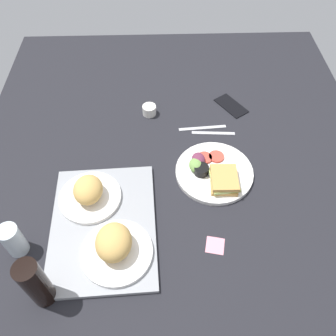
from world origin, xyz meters
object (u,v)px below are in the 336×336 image
plate_with_salad (213,172)px  knife (202,128)px  fork (213,133)px  cell_phone (231,105)px  serving_tray (103,226)px  sticky_note (215,245)px  bread_plate_near (115,246)px  espresso_cup (149,110)px  bread_plate_far (89,193)px  drinking_glass (13,240)px  soda_bottle (36,283)px

plate_with_salad → knife: 23.77cm
fork → cell_phone: bearing=-116.9°
fork → serving_tray: bearing=49.3°
knife → sticky_note: 51.08cm
bread_plate_near → espresso_cup: (62.13, -9.84, -3.40)cm
bread_plate_far → sticky_note: 43.91cm
drinking_glass → knife: drinking_glass is taller
knife → soda_bottle: bearing=48.1°
knife → bread_plate_far: bearing=35.2°
cell_phone → sticky_note: cell_phone is taller
plate_with_salad → drinking_glass: bearing=113.1°
bread_plate_far → plate_with_salad: size_ratio=0.74×
bread_plate_near → plate_with_salad: 44.00cm
soda_bottle → cell_phone: soda_bottle is taller
espresso_cup → serving_tray: bearing=164.5°
plate_with_salad → sticky_note: size_ratio=4.95×
bread_plate_far → cell_phone: bread_plate_far is taller
serving_tray → drinking_glass: bearing=105.4°
drinking_glass → espresso_cup: size_ratio=2.10×
drinking_glass → cell_phone: (63.13, -74.34, -5.48)cm
espresso_cup → cell_phone: bearing=-84.2°
soda_bottle → sticky_note: size_ratio=3.47×
bread_plate_near → bread_plate_far: 21.75cm
drinking_glass → serving_tray: bearing=-74.6°
soda_bottle → cell_phone: size_ratio=1.35×
knife → fork: bearing=139.0°
bread_plate_near → bread_plate_far: (19.44, 9.72, -0.55)cm
bread_plate_near → bread_plate_far: bread_plate_near is taller
espresso_cup → knife: bearing=-113.4°
drinking_glass → bread_plate_far: bearing=-50.1°
bread_plate_far → espresso_cup: size_ratio=3.68×
drinking_glass → cell_phone: size_ratio=0.82×
bread_plate_near → knife: size_ratio=1.14×
serving_tray → bread_plate_far: (9.96, 4.96, 4.04)cm
plate_with_salad → soda_bottle: 66.83cm
bread_plate_far → cell_phone: 71.33cm
bread_plate_near → soda_bottle: 23.13cm
bread_plate_near → plate_with_salad: bearing=-48.1°
drinking_glass → fork: drinking_glass is taller
cell_phone → fork: bearing=115.2°
serving_tray → knife: (43.45, -35.83, -0.55)cm
fork → cell_phone: cell_phone is taller
knife → espresso_cup: bearing=-27.6°
serving_tray → bread_plate_far: 11.84cm
drinking_glass → sticky_note: 60.43cm
serving_tray → soda_bottle: soda_bottle is taller
sticky_note → knife: bearing=-0.9°
cell_phone → sticky_note: bearing=133.4°
serving_tray → cell_phone: bearing=-41.2°
fork → soda_bottle: bearing=52.6°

